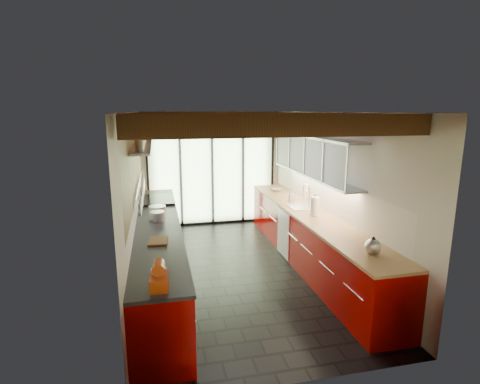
% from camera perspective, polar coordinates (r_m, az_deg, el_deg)
% --- Properties ---
extents(ground, '(5.50, 5.50, 0.00)m').
position_cam_1_polar(ground, '(6.43, -0.42, -11.75)').
color(ground, black).
rests_on(ground, ground).
extents(room_shell, '(5.50, 5.50, 5.50)m').
position_cam_1_polar(room_shell, '(5.95, -0.45, 2.93)').
color(room_shell, silver).
rests_on(room_shell, ground).
extents(ceiling_beams, '(3.14, 5.06, 4.90)m').
position_cam_1_polar(ceiling_beams, '(6.25, -1.21, 10.82)').
color(ceiling_beams, '#593316').
rests_on(ceiling_beams, ground).
extents(glass_door, '(2.95, 0.10, 2.90)m').
position_cam_1_polar(glass_door, '(8.58, -4.28, 5.83)').
color(glass_door, '#C6EAAD').
rests_on(glass_door, ground).
extents(left_counter, '(0.68, 5.00, 0.92)m').
position_cam_1_polar(left_counter, '(6.14, -12.28, -8.63)').
color(left_counter, '#9C0300').
rests_on(left_counter, ground).
extents(range_stove, '(0.66, 0.90, 0.97)m').
position_cam_1_polar(range_stove, '(7.51, -12.41, -4.65)').
color(range_stove, silver).
rests_on(range_stove, ground).
extents(right_counter, '(0.68, 5.00, 0.92)m').
position_cam_1_polar(right_counter, '(6.63, 10.47, -6.93)').
color(right_counter, '#9C0300').
rests_on(right_counter, ground).
extents(sink_assembly, '(0.45, 0.52, 0.43)m').
position_cam_1_polar(sink_assembly, '(6.85, 9.44, -1.92)').
color(sink_assembly, silver).
rests_on(sink_assembly, right_counter).
extents(upper_cabinets_right, '(0.34, 3.00, 3.00)m').
position_cam_1_polar(upper_cabinets_right, '(6.65, 11.17, 5.40)').
color(upper_cabinets_right, silver).
rests_on(upper_cabinets_right, ground).
extents(left_wall_fixtures, '(0.28, 2.60, 0.96)m').
position_cam_1_polar(left_wall_fixtures, '(6.10, -14.72, 3.99)').
color(left_wall_fixtures, silver).
rests_on(left_wall_fixtures, ground).
extents(stand_mixer, '(0.19, 0.32, 0.28)m').
position_cam_1_polar(stand_mixer, '(3.85, -12.21, -12.47)').
color(stand_mixer, '#C94210').
rests_on(stand_mixer, left_counter).
extents(pot_large, '(0.25, 0.25, 0.15)m').
position_cam_1_polar(pot_large, '(6.05, -12.47, -3.61)').
color(pot_large, silver).
rests_on(pot_large, left_counter).
extents(pot_small, '(0.37, 0.37, 0.11)m').
position_cam_1_polar(pot_small, '(6.55, -12.50, -2.57)').
color(pot_small, silver).
rests_on(pot_small, left_counter).
extents(cutting_board, '(0.27, 0.36, 0.03)m').
position_cam_1_polar(cutting_board, '(5.10, -12.35, -7.34)').
color(cutting_board, brown).
rests_on(cutting_board, left_counter).
extents(kettle, '(0.23, 0.27, 0.24)m').
position_cam_1_polar(kettle, '(4.85, 19.62, -7.71)').
color(kettle, silver).
rests_on(kettle, right_counter).
extents(paper_towel, '(0.17, 0.17, 0.37)m').
position_cam_1_polar(paper_towel, '(6.29, 11.32, -2.18)').
color(paper_towel, white).
rests_on(paper_towel, right_counter).
extents(soap_bottle, '(0.10, 0.10, 0.21)m').
position_cam_1_polar(soap_bottle, '(7.26, 7.91, -0.51)').
color(soap_bottle, silver).
rests_on(soap_bottle, right_counter).
extents(bowl, '(0.27, 0.27, 0.05)m').
position_cam_1_polar(bowl, '(8.14, 5.61, 0.37)').
color(bowl, silver).
rests_on(bowl, right_counter).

